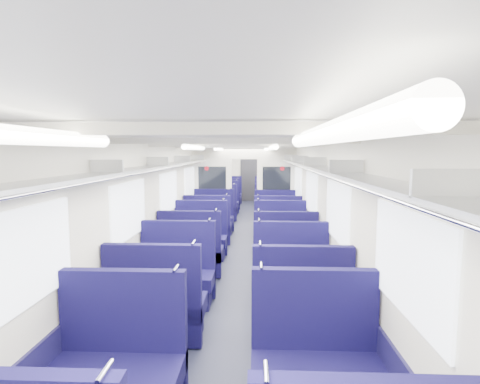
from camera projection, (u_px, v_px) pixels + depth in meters
floor at (241, 255)px, 8.00m from camera, size 2.80×18.00×0.01m
ceiling at (241, 144)px, 7.75m from camera, size 2.80×18.00×0.01m
wall_left at (175, 200)px, 7.94m from camera, size 0.02×18.00×2.35m
dado_left at (176, 239)px, 8.02m from camera, size 0.03×17.90×0.70m
wall_right at (308, 201)px, 7.82m from camera, size 0.02×18.00×2.35m
dado_right at (306, 240)px, 7.91m from camera, size 0.03×17.90×0.70m
wall_far at (249, 175)px, 16.82m from camera, size 2.80×0.02×2.35m
luggage_rack_left at (183, 163)px, 7.84m from camera, size 0.36×17.40×0.18m
luggage_rack_right at (299, 163)px, 7.74m from camera, size 0.36×17.40×0.18m
windows at (240, 191)px, 7.40m from camera, size 2.78×15.60×0.75m
ceiling_fittings at (240, 147)px, 7.50m from camera, size 2.70×16.06×0.11m
end_door at (249, 179)px, 16.78m from camera, size 0.75×0.06×2.00m
bulkhead at (244, 187)px, 10.26m from camera, size 2.80×0.10×2.35m
seat_6 at (119, 369)px, 3.16m from camera, size 1.10×0.61×1.22m
seat_7 at (316, 367)px, 3.18m from camera, size 1.10×0.61×1.22m
seat_8 at (157, 309)px, 4.35m from camera, size 1.10×0.61×1.22m
seat_9 at (300, 312)px, 4.28m from camera, size 1.10×0.61×1.22m
seat_10 at (177, 278)px, 5.46m from camera, size 1.10×0.61×1.22m
seat_11 at (291, 279)px, 5.38m from camera, size 1.10×0.61×1.22m
seat_12 at (191, 255)px, 6.67m from camera, size 1.10×0.61×1.22m
seat_13 at (285, 256)px, 6.60m from camera, size 1.10×0.61×1.22m
seat_14 at (200, 240)px, 7.78m from camera, size 1.10×0.61×1.22m
seat_15 at (280, 240)px, 7.77m from camera, size 1.10×0.61×1.22m
seat_16 at (208, 228)px, 8.98m from camera, size 1.10×0.61×1.22m
seat_17 at (277, 229)px, 8.87m from camera, size 1.10×0.61×1.22m
seat_18 at (213, 219)px, 10.16m from camera, size 1.10×0.61×1.22m
seat_19 at (275, 221)px, 9.89m from camera, size 1.10×0.61×1.22m
seat_20 at (220, 209)px, 11.97m from camera, size 1.10×0.61×1.22m
seat_21 at (272, 209)px, 12.06m from camera, size 1.10×0.61×1.22m
seat_22 at (223, 204)px, 13.15m from camera, size 1.10×0.61×1.22m
seat_23 at (270, 204)px, 13.19m from camera, size 1.10×0.61×1.22m
seat_24 at (226, 200)px, 14.36m from camera, size 1.10×0.61×1.22m
seat_25 at (269, 200)px, 14.23m from camera, size 1.10×0.61×1.22m
seat_26 at (228, 196)px, 15.64m from camera, size 1.10×0.61×1.22m
seat_27 at (268, 196)px, 15.42m from camera, size 1.10×0.61×1.22m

